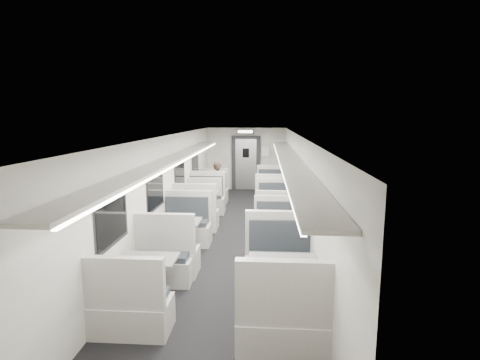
# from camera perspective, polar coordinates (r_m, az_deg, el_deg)

# --- Properties ---
(room) EXTENTS (3.24, 12.24, 2.64)m
(room) POSITION_cam_1_polar(r_m,az_deg,el_deg) (8.55, -1.15, -1.29)
(room) COLOR black
(room) RESTS_ON ground
(booth_left_a) EXTENTS (1.00, 2.03, 1.09)m
(booth_left_a) POSITION_cam_1_polar(r_m,az_deg,el_deg) (11.83, -4.67, -2.38)
(booth_left_a) COLOR #BDB8B1
(booth_left_a) RESTS_ON room
(booth_left_b) EXTENTS (1.12, 2.27, 1.21)m
(booth_left_b) POSITION_cam_1_polar(r_m,az_deg,el_deg) (10.32, -5.95, -3.95)
(booth_left_b) COLOR #BDB8B1
(booth_left_b) RESTS_ON room
(booth_left_c) EXTENTS (1.09, 2.20, 1.18)m
(booth_left_c) POSITION_cam_1_polar(r_m,az_deg,el_deg) (7.74, -9.42, -8.77)
(booth_left_c) COLOR #BDB8B1
(booth_left_c) RESTS_ON room
(booth_left_d) EXTENTS (1.03, 2.08, 1.12)m
(booth_left_d) POSITION_cam_1_polar(r_m,az_deg,el_deg) (6.03, -13.70, -14.61)
(booth_left_d) COLOR #BDB8B1
(booth_left_d) RESTS_ON room
(booth_right_a) EXTENTS (1.08, 2.19, 1.17)m
(booth_right_a) POSITION_cam_1_polar(r_m,az_deg,el_deg) (12.01, 5.04, -2.06)
(booth_right_a) COLOR #BDB8B1
(booth_right_a) RESTS_ON room
(booth_right_b) EXTENTS (0.98, 1.99, 1.06)m
(booth_right_b) POSITION_cam_1_polar(r_m,az_deg,el_deg) (10.08, 5.26, -4.56)
(booth_right_b) COLOR #BDB8B1
(booth_right_b) RESTS_ON room
(booth_right_c) EXTENTS (0.99, 2.01, 1.08)m
(booth_right_c) POSITION_cam_1_polar(r_m,az_deg,el_deg) (7.69, 5.69, -9.07)
(booth_right_c) COLOR #BDB8B1
(booth_right_c) RESTS_ON room
(booth_right_d) EXTENTS (1.16, 2.36, 1.26)m
(booth_right_d) POSITION_cam_1_polar(r_m,az_deg,el_deg) (5.56, 6.44, -15.96)
(booth_right_d) COLOR #BDB8B1
(booth_right_d) RESTS_ON room
(passenger) EXTENTS (0.58, 0.44, 1.44)m
(passenger) POSITION_cam_1_polar(r_m,az_deg,el_deg) (11.71, -3.37, -0.71)
(passenger) COLOR black
(passenger) RESTS_ON room
(window_a) EXTENTS (0.02, 1.18, 0.84)m
(window_a) POSITION_cam_1_polar(r_m,az_deg,el_deg) (12.06, -6.81, 2.57)
(window_a) COLOR black
(window_a) RESTS_ON room
(window_b) EXTENTS (0.02, 1.18, 0.84)m
(window_b) POSITION_cam_1_polar(r_m,az_deg,el_deg) (9.92, -9.14, 1.00)
(window_b) COLOR black
(window_b) RESTS_ON room
(window_c) EXTENTS (0.02, 1.18, 0.84)m
(window_c) POSITION_cam_1_polar(r_m,az_deg,el_deg) (7.83, -12.73, -1.43)
(window_c) COLOR black
(window_c) RESTS_ON room
(window_d) EXTENTS (0.02, 1.18, 0.84)m
(window_d) POSITION_cam_1_polar(r_m,az_deg,el_deg) (5.81, -18.90, -5.56)
(window_d) COLOR black
(window_d) RESTS_ON room
(luggage_rack_left) EXTENTS (0.46, 10.40, 0.09)m
(luggage_rack_left) POSITION_cam_1_polar(r_m,az_deg,el_deg) (8.35, -9.90, 3.28)
(luggage_rack_left) COLOR #BDB8B1
(luggage_rack_left) RESTS_ON room
(luggage_rack_right) EXTENTS (0.46, 10.40, 0.09)m
(luggage_rack_right) POSITION_cam_1_polar(r_m,az_deg,el_deg) (8.13, 7.43, 3.17)
(luggage_rack_right) COLOR #BDB8B1
(luggage_rack_right) RESTS_ON room
(vestibule_door) EXTENTS (1.10, 0.13, 2.10)m
(vestibule_door) POSITION_cam_1_polar(r_m,az_deg,el_deg) (14.42, 0.91, 2.55)
(vestibule_door) COLOR black
(vestibule_door) RESTS_ON room
(exit_sign) EXTENTS (0.62, 0.12, 0.16)m
(exit_sign) POSITION_cam_1_polar(r_m,az_deg,el_deg) (13.83, 0.81, 7.40)
(exit_sign) COLOR black
(exit_sign) RESTS_ON room
(wall_notice) EXTENTS (0.32, 0.02, 0.40)m
(wall_notice) POSITION_cam_1_polar(r_m,az_deg,el_deg) (14.34, 3.91, 4.34)
(wall_notice) COLOR silver
(wall_notice) RESTS_ON room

